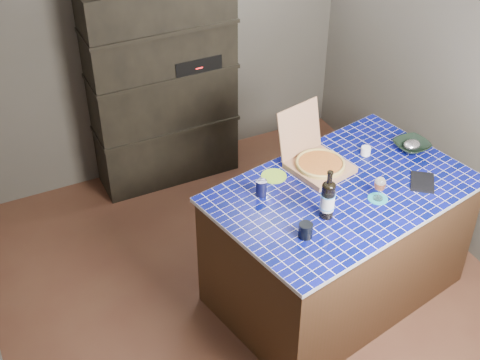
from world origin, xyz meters
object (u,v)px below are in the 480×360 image
kitchen_island (338,242)px  bowl (412,146)px  mead_bottle (328,199)px  wine_glass (380,184)px  pizza_box (318,162)px  dvd_case (422,182)px

kitchen_island → bowl: bearing=3.0°
mead_bottle → wine_glass: 0.39m
wine_glass → pizza_box: bearing=111.0°
mead_bottle → dvd_case: size_ratio=1.62×
mead_bottle → dvd_case: bearing=1.0°
wine_glass → dvd_case: size_ratio=0.79×
mead_bottle → wine_glass: size_ratio=2.05×
kitchen_island → bowl: (0.68, 0.18, 0.50)m
kitchen_island → pizza_box: (-0.04, 0.27, 0.52)m
pizza_box → mead_bottle: 0.51m
kitchen_island → pizza_box: size_ratio=3.69×
dvd_case → kitchen_island: bearing=-160.8°
pizza_box → dvd_case: size_ratio=2.42×
wine_glass → dvd_case: 0.38m
mead_bottle → bowl: bearing=21.4°
pizza_box → bowl: pizza_box is taller
mead_bottle → pizza_box: bearing=65.0°
kitchen_island → bowl: size_ratio=7.85×
kitchen_island → dvd_case: (0.50, -0.17, 0.48)m
kitchen_island → mead_bottle: bearing=-155.5°
dvd_case → bowl: size_ratio=0.88×
pizza_box → kitchen_island: bearing=-95.3°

